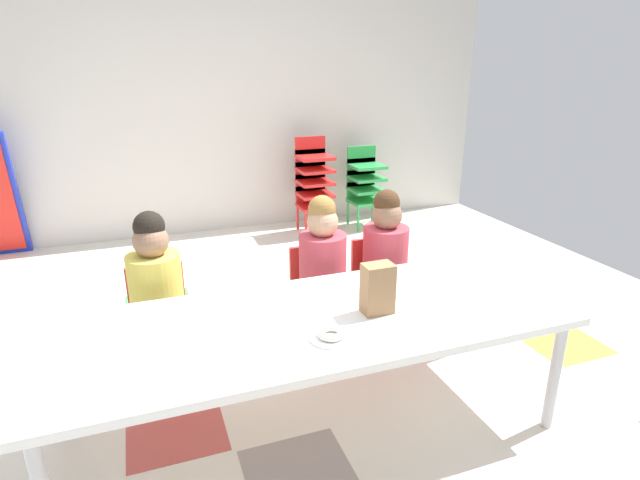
# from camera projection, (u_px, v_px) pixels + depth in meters

# --- Properties ---
(ground_plane) EXTENTS (6.15, 5.01, 0.02)m
(ground_plane) POSITION_uv_depth(u_px,v_px,m) (250.00, 361.00, 2.86)
(ground_plane) COLOR silver
(back_wall) EXTENTS (6.15, 0.10, 2.41)m
(back_wall) POSITION_uv_depth(u_px,v_px,m) (185.00, 106.00, 4.68)
(back_wall) COLOR beige
(back_wall) RESTS_ON ground_plane
(craft_table) EXTENTS (2.20, 0.81, 0.57)m
(craft_table) POSITION_uv_depth(u_px,v_px,m) (313.00, 326.00, 2.15)
(craft_table) COLOR white
(craft_table) RESTS_ON ground_plane
(seated_child_near_camera) EXTENTS (0.32, 0.31, 0.92)m
(seated_child_near_camera) POSITION_uv_depth(u_px,v_px,m) (156.00, 283.00, 2.51)
(seated_child_near_camera) COLOR red
(seated_child_near_camera) RESTS_ON ground_plane
(seated_child_middle_seat) EXTENTS (0.32, 0.31, 0.92)m
(seated_child_middle_seat) POSITION_uv_depth(u_px,v_px,m) (322.00, 261.00, 2.79)
(seated_child_middle_seat) COLOR red
(seated_child_middle_seat) RESTS_ON ground_plane
(seated_child_far_right) EXTENTS (0.32, 0.32, 0.92)m
(seated_child_far_right) POSITION_uv_depth(u_px,v_px,m) (385.00, 252.00, 2.92)
(seated_child_far_right) COLOR red
(seated_child_far_right) RESTS_ON ground_plane
(kid_chair_red_stack) EXTENTS (0.32, 0.30, 0.92)m
(kid_chair_red_stack) POSITION_uv_depth(u_px,v_px,m) (314.00, 180.00, 4.90)
(kid_chair_red_stack) COLOR red
(kid_chair_red_stack) RESTS_ON ground_plane
(kid_chair_green_stack) EXTENTS (0.32, 0.30, 0.80)m
(kid_chair_green_stack) POSITION_uv_depth(u_px,v_px,m) (365.00, 182.00, 5.10)
(kid_chair_green_stack) COLOR green
(kid_chair_green_stack) RESTS_ON ground_plane
(paper_bag_brown) EXTENTS (0.13, 0.09, 0.22)m
(paper_bag_brown) POSITION_uv_depth(u_px,v_px,m) (378.00, 289.00, 2.15)
(paper_bag_brown) COLOR #9E754C
(paper_bag_brown) RESTS_ON craft_table
(paper_plate_near_edge) EXTENTS (0.18, 0.18, 0.01)m
(paper_plate_near_edge) POSITION_uv_depth(u_px,v_px,m) (331.00, 337.00, 1.97)
(paper_plate_near_edge) COLOR white
(paper_plate_near_edge) RESTS_ON craft_table
(donut_powdered_on_plate) EXTENTS (0.11, 0.11, 0.03)m
(donut_powdered_on_plate) POSITION_uv_depth(u_px,v_px,m) (331.00, 333.00, 1.97)
(donut_powdered_on_plate) COLOR white
(donut_powdered_on_plate) RESTS_ON craft_table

